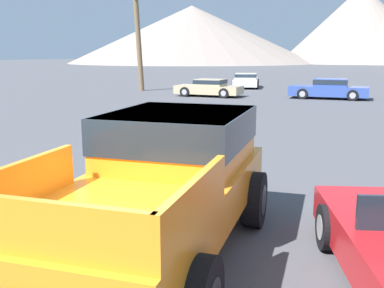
{
  "coord_description": "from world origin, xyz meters",
  "views": [
    {
      "loc": [
        3.47,
        -4.73,
        2.65
      ],
      "look_at": [
        0.41,
        0.87,
        1.36
      ],
      "focal_mm": 42.0,
      "sensor_mm": 36.0,
      "label": 1
    }
  ],
  "objects_px": {
    "parked_car_tan": "(209,88)",
    "parked_car_blue": "(329,89)",
    "parked_car_white": "(246,80)",
    "orange_pickup_truck": "(165,174)",
    "palm_tree_short": "(139,6)"
  },
  "relations": [
    {
      "from": "parked_car_white",
      "to": "parked_car_tan",
      "type": "relative_size",
      "value": 1.08
    },
    {
      "from": "orange_pickup_truck",
      "to": "parked_car_white",
      "type": "relative_size",
      "value": 1.18
    },
    {
      "from": "parked_car_white",
      "to": "parked_car_tan",
      "type": "bearing_deg",
      "value": -104.15
    },
    {
      "from": "parked_car_blue",
      "to": "parked_car_tan",
      "type": "distance_m",
      "value": 7.23
    },
    {
      "from": "parked_car_white",
      "to": "parked_car_tan",
      "type": "distance_m",
      "value": 7.98
    },
    {
      "from": "orange_pickup_truck",
      "to": "parked_car_blue",
      "type": "relative_size",
      "value": 1.16
    },
    {
      "from": "parked_car_tan",
      "to": "parked_car_blue",
      "type": "bearing_deg",
      "value": -79.44
    },
    {
      "from": "orange_pickup_truck",
      "to": "parked_car_tan",
      "type": "height_order",
      "value": "orange_pickup_truck"
    },
    {
      "from": "orange_pickup_truck",
      "to": "palm_tree_short",
      "type": "relative_size",
      "value": 0.7
    },
    {
      "from": "parked_car_white",
      "to": "palm_tree_short",
      "type": "bearing_deg",
      "value": -150.62
    },
    {
      "from": "orange_pickup_truck",
      "to": "parked_car_tan",
      "type": "bearing_deg",
      "value": 103.57
    },
    {
      "from": "parked_car_blue",
      "to": "parked_car_white",
      "type": "relative_size",
      "value": 1.02
    },
    {
      "from": "parked_car_blue",
      "to": "parked_car_tan",
      "type": "height_order",
      "value": "parked_car_blue"
    },
    {
      "from": "parked_car_blue",
      "to": "palm_tree_short",
      "type": "height_order",
      "value": "palm_tree_short"
    },
    {
      "from": "orange_pickup_truck",
      "to": "parked_car_white",
      "type": "distance_m",
      "value": 30.08
    }
  ]
}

